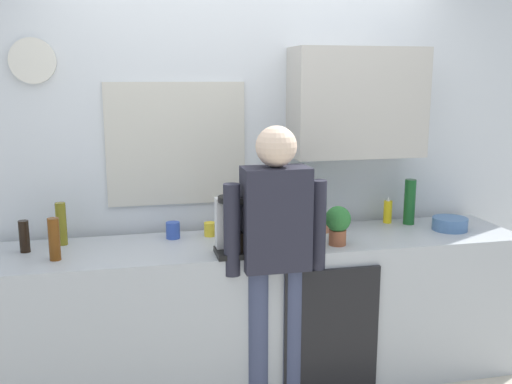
{
  "coord_description": "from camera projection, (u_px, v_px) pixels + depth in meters",
  "views": [
    {
      "loc": [
        -0.76,
        -2.89,
        1.85
      ],
      "look_at": [
        -0.05,
        0.25,
        1.2
      ],
      "focal_mm": 40.08,
      "sensor_mm": 36.0,
      "label": 1
    }
  ],
  "objects": [
    {
      "name": "mixing_bowl",
      "position": [
        450.0,
        224.0,
        3.64
      ],
      "size": [
        0.22,
        0.22,
        0.08
      ],
      "primitive_type": "cylinder",
      "color": "#4C72A5",
      "rests_on": "kitchen_counter"
    },
    {
      "name": "bottle_clear_soda",
      "position": [
        304.0,
        210.0,
        3.57
      ],
      "size": [
        0.09,
        0.09,
        0.28
      ],
      "primitive_type": "cylinder",
      "color": "#2D8C33",
      "rests_on": "kitchen_counter"
    },
    {
      "name": "potted_plant",
      "position": [
        338.0,
        223.0,
        3.3
      ],
      "size": [
        0.15,
        0.15,
        0.23
      ],
      "color": "#9E5638",
      "rests_on": "kitchen_counter"
    },
    {
      "name": "dish_soap",
      "position": [
        388.0,
        211.0,
        3.81
      ],
      "size": [
        0.06,
        0.06,
        0.18
      ],
      "color": "yellow",
      "rests_on": "kitchen_counter"
    },
    {
      "name": "bottle_olive_oil",
      "position": [
        61.0,
        224.0,
        3.3
      ],
      "size": [
        0.06,
        0.06,
        0.25
      ],
      "primitive_type": "cylinder",
      "color": "olive",
      "rests_on": "kitchen_counter"
    },
    {
      "name": "person_at_sink",
      "position": [
        276.0,
        246.0,
        3.1
      ],
      "size": [
        0.57,
        0.22,
        1.6
      ],
      "rotation": [
        0.0,
        0.0,
        0.11
      ],
      "color": "#3F4766",
      "rests_on": "ground_plane"
    },
    {
      "name": "bottle_amber_beer",
      "position": [
        54.0,
        239.0,
        3.03
      ],
      "size": [
        0.06,
        0.06,
        0.23
      ],
      "primitive_type": "cylinder",
      "color": "brown",
      "rests_on": "kitchen_counter"
    },
    {
      "name": "cup_yellow_cup",
      "position": [
        210.0,
        229.0,
        3.5
      ],
      "size": [
        0.07,
        0.07,
        0.08
      ],
      "primitive_type": "cylinder",
      "color": "yellow",
      "rests_on": "kitchen_counter"
    },
    {
      "name": "dishwasher_panel",
      "position": [
        332.0,
        336.0,
        3.25
      ],
      "size": [
        0.56,
        0.02,
        0.8
      ],
      "primitive_type": "cube",
      "color": "black",
      "rests_on": "ground_plane"
    },
    {
      "name": "coffee_maker",
      "position": [
        233.0,
        228.0,
        3.13
      ],
      "size": [
        0.2,
        0.2,
        0.33
      ],
      "color": "black",
      "rests_on": "kitchen_counter"
    },
    {
      "name": "bottle_red_vinegar",
      "position": [
        254.0,
        219.0,
        3.47
      ],
      "size": [
        0.06,
        0.06,
        0.22
      ],
      "primitive_type": "cylinder",
      "color": "maroon",
      "rests_on": "kitchen_counter"
    },
    {
      "name": "bottle_dark_sauce",
      "position": [
        24.0,
        236.0,
        3.17
      ],
      "size": [
        0.06,
        0.06,
        0.18
      ],
      "primitive_type": "cylinder",
      "color": "black",
      "rests_on": "kitchen_counter"
    },
    {
      "name": "cup_blue_mug",
      "position": [
        173.0,
        230.0,
        3.45
      ],
      "size": [
        0.08,
        0.08,
        0.1
      ],
      "primitive_type": "cylinder",
      "color": "#3351B2",
      "rests_on": "kitchen_counter"
    },
    {
      "name": "bottle_green_wine",
      "position": [
        410.0,
        202.0,
        3.76
      ],
      "size": [
        0.07,
        0.07,
        0.3
      ],
      "primitive_type": "cylinder",
      "color": "#195923",
      "rests_on": "kitchen_counter"
    },
    {
      "name": "cup_terracotta_mug",
      "position": [
        323.0,
        225.0,
        3.59
      ],
      "size": [
        0.08,
        0.08,
        0.09
      ],
      "primitive_type": "cylinder",
      "color": "#B26647",
      "rests_on": "kitchen_counter"
    },
    {
      "name": "back_wall_assembly",
      "position": [
        259.0,
        155.0,
        3.71
      ],
      "size": [
        4.78,
        0.42,
        2.6
      ],
      "color": "silver",
      "rests_on": "ground_plane"
    },
    {
      "name": "kitchen_counter",
      "position": [
        263.0,
        311.0,
        3.49
      ],
      "size": [
        3.18,
        0.64,
        0.89
      ],
      "primitive_type": "cube",
      "color": "#B2B7BC",
      "rests_on": "ground_plane"
    }
  ]
}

